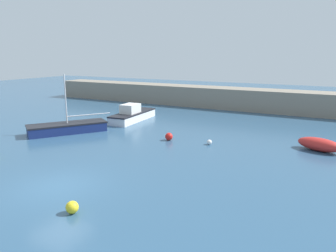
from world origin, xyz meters
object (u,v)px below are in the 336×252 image
at_px(mooring_buoy_white, 209,142).
at_px(mooring_buoy_red, 169,137).
at_px(rowboat_white_midwater, 319,144).
at_px(motorboat_grey_hull, 132,115).
at_px(sailboat_short_mast, 68,128).
at_px(mooring_buoy_yellow, 72,207).

xyz_separation_m(mooring_buoy_white, mooring_buoy_red, (-3.05, -0.29, 0.10)).
height_order(rowboat_white_midwater, mooring_buoy_red, rowboat_white_midwater).
relative_size(rowboat_white_midwater, mooring_buoy_white, 8.61).
xyz_separation_m(rowboat_white_midwater, mooring_buoy_red, (-9.91, -2.36, -0.14)).
distance_m(rowboat_white_midwater, motorboat_grey_hull, 16.54).
bearing_deg(rowboat_white_midwater, motorboat_grey_hull, 11.31).
xyz_separation_m(motorboat_grey_hull, mooring_buoy_white, (9.51, -4.40, -0.38)).
bearing_deg(mooring_buoy_white, rowboat_white_midwater, 16.75).
distance_m(rowboat_white_midwater, mooring_buoy_red, 10.19).
xyz_separation_m(sailboat_short_mast, mooring_buoy_red, (8.26, 1.84, -0.13)).
height_order(mooring_buoy_yellow, mooring_buoy_white, mooring_buoy_yellow).
relative_size(rowboat_white_midwater, mooring_buoy_red, 5.54).
height_order(motorboat_grey_hull, mooring_buoy_yellow, motorboat_grey_hull).
distance_m(mooring_buoy_yellow, mooring_buoy_white, 12.09).
height_order(mooring_buoy_yellow, mooring_buoy_red, mooring_buoy_red).
distance_m(motorboat_grey_hull, mooring_buoy_red, 7.99).
bearing_deg(mooring_buoy_white, sailboat_short_mast, -169.34).
bearing_deg(sailboat_short_mast, mooring_buoy_yellow, 79.62).
relative_size(motorboat_grey_hull, mooring_buoy_white, 16.95).
height_order(sailboat_short_mast, mooring_buoy_white, sailboat_short_mast).
distance_m(sailboat_short_mast, mooring_buoy_yellow, 14.23).
height_order(sailboat_short_mast, mooring_buoy_red, sailboat_short_mast).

